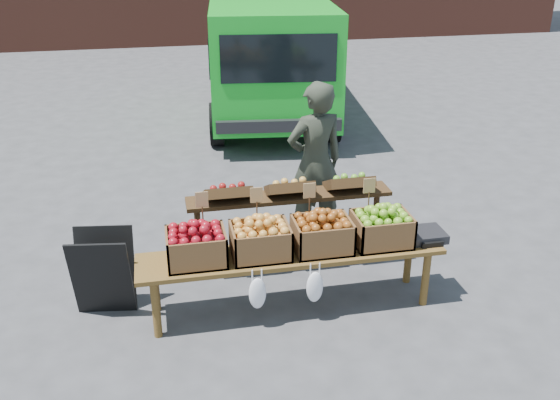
{
  "coord_description": "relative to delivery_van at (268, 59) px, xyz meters",
  "views": [
    {
      "loc": [
        -0.16,
        -4.64,
        3.25
      ],
      "look_at": [
        0.9,
        0.53,
        0.85
      ],
      "focal_mm": 40.0,
      "sensor_mm": 36.0,
      "label": 1
    }
  ],
  "objects": [
    {
      "name": "crate_red_apples",
      "position": [
        -0.63,
        -5.9,
        -0.31
      ],
      "size": [
        0.5,
        0.4,
        0.28
      ],
      "primitive_type": null,
      "color": "#954720",
      "rests_on": "display_bench"
    },
    {
      "name": "weighing_scale",
      "position": [
        0.34,
        -5.9,
        -0.41
      ],
      "size": [
        0.34,
        0.3,
        0.08
      ],
      "primitive_type": "cube",
      "color": "black",
      "rests_on": "display_bench"
    },
    {
      "name": "ground",
      "position": [
        -1.81,
        -5.93,
        -1.02
      ],
      "size": [
        80.0,
        80.0,
        0.0
      ],
      "primitive_type": "plane",
      "color": "#404042"
    },
    {
      "name": "crate_green_apples",
      "position": [
        -0.08,
        -5.9,
        -0.31
      ],
      "size": [
        0.5,
        0.4,
        0.28
      ],
      "primitive_type": null,
      "color": "#4B8811",
      "rests_on": "display_bench"
    },
    {
      "name": "delivery_van",
      "position": [
        0.0,
        0.0,
        0.0
      ],
      "size": [
        2.61,
        4.78,
        2.04
      ],
      "primitive_type": null,
      "rotation": [
        0.0,
        0.0,
        -0.12
      ],
      "color": "#12AA22",
      "rests_on": "ground"
    },
    {
      "name": "crate_russet_pears",
      "position": [
        -1.18,
        -5.9,
        -0.31
      ],
      "size": [
        0.5,
        0.4,
        0.28
      ],
      "primitive_type": null,
      "color": "gold",
      "rests_on": "display_bench"
    },
    {
      "name": "display_bench",
      "position": [
        -0.91,
        -5.9,
        -0.74
      ],
      "size": [
        2.7,
        0.56,
        0.57
      ],
      "primitive_type": null,
      "color": "brown",
      "rests_on": "ground"
    },
    {
      "name": "crate_golden_apples",
      "position": [
        -1.73,
        -5.9,
        -0.31
      ],
      "size": [
        0.5,
        0.4,
        0.28
      ],
      "primitive_type": null,
      "color": "maroon",
      "rests_on": "display_bench"
    },
    {
      "name": "back_table",
      "position": [
        -0.77,
        -5.18,
        -0.5
      ],
      "size": [
        2.1,
        0.44,
        1.04
      ],
      "primitive_type": null,
      "color": "#362311",
      "rests_on": "ground"
    },
    {
      "name": "vendor",
      "position": [
        -0.36,
        -4.59,
        -0.15
      ],
      "size": [
        0.71,
        0.54,
        1.75
      ],
      "primitive_type": "imported",
      "rotation": [
        0.0,
        0.0,
        3.34
      ],
      "color": "#292E23",
      "rests_on": "ground"
    },
    {
      "name": "chalkboard_sign",
      "position": [
        -2.54,
        -5.62,
        -0.63
      ],
      "size": [
        0.55,
        0.36,
        0.78
      ],
      "primitive_type": null,
      "rotation": [
        0.0,
        0.0,
        -0.15
      ],
      "color": "black",
      "rests_on": "ground"
    }
  ]
}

